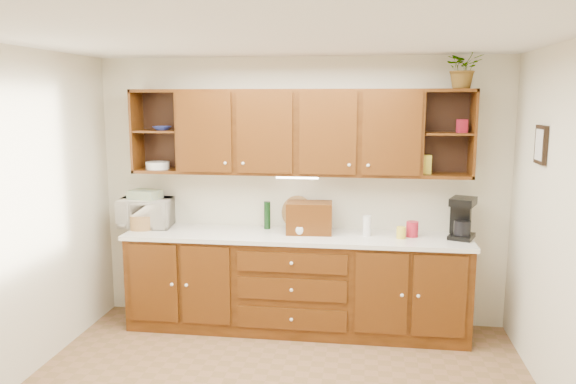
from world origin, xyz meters
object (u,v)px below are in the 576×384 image
(coffee_maker, at_px, (462,219))
(microwave, at_px, (146,213))
(bread_box, at_px, (309,218))
(potted_plant, at_px, (464,68))

(coffee_maker, bearing_deg, microwave, -159.56)
(bread_box, height_order, coffee_maker, coffee_maker)
(potted_plant, bearing_deg, coffee_maker, -35.47)
(bread_box, height_order, potted_plant, potted_plant)
(microwave, distance_m, potted_plant, 3.30)
(microwave, xyz_separation_m, potted_plant, (2.99, -0.01, 1.39))
(bread_box, distance_m, coffee_maker, 1.40)
(potted_plant, bearing_deg, microwave, 179.90)
(microwave, relative_size, coffee_maker, 1.35)
(coffee_maker, distance_m, potted_plant, 1.35)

